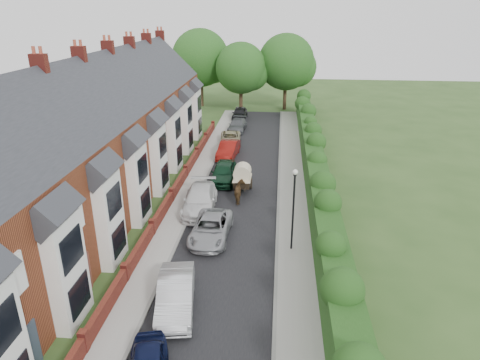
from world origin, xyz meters
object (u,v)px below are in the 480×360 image
(car_white, at_px, (200,200))
(lamppost, at_px, (294,200))
(car_silver_a, at_px, (176,295))
(car_green, at_px, (224,172))
(car_red, at_px, (228,149))
(car_beige, at_px, (230,139))
(car_silver_b, at_px, (211,228))
(car_black, at_px, (240,113))
(horse, at_px, (240,192))
(horse_cart, at_px, (242,176))
(car_grey, at_px, (237,125))

(car_white, bearing_deg, lamppost, -40.79)
(car_silver_a, bearing_deg, car_green, 79.80)
(lamppost, height_order, car_red, lamppost)
(car_beige, bearing_deg, car_silver_b, -92.15)
(lamppost, distance_m, car_black, 32.43)
(car_green, xyz_separation_m, horse, (1.74, -3.90, -0.03))
(car_red, bearing_deg, car_beige, 98.17)
(horse, relative_size, horse_cart, 0.58)
(horse, bearing_deg, car_silver_b, 69.74)
(car_grey, bearing_deg, car_green, -85.56)
(car_black, relative_size, horse_cart, 1.41)
(car_grey, bearing_deg, horse_cart, -80.12)
(lamppost, bearing_deg, car_beige, 106.34)
(lamppost, height_order, car_grey, lamppost)
(lamppost, distance_m, car_beige, 21.74)
(car_silver_b, distance_m, car_red, 15.63)
(lamppost, relative_size, car_red, 1.12)
(car_beige, bearing_deg, car_red, -91.45)
(car_grey, xyz_separation_m, car_black, (-0.27, 5.66, 0.09))
(car_red, bearing_deg, horse_cart, -71.18)
(car_red, height_order, horse_cart, horse_cart)
(car_beige, bearing_deg, car_black, 85.19)
(car_beige, bearing_deg, car_green, -91.74)
(car_red, bearing_deg, car_black, 95.73)
(car_green, xyz_separation_m, car_beige, (-0.63, 10.31, -0.17))
(car_silver_b, distance_m, car_green, 9.40)
(horse, bearing_deg, car_black, -91.40)
(car_silver_b, bearing_deg, horse_cart, 81.54)
(car_white, bearing_deg, car_black, 85.78)
(lamppost, xyz_separation_m, car_green, (-5.44, 10.39, -2.49))
(car_red, xyz_separation_m, horse, (2.10, -10.11, 0.01))
(car_white, bearing_deg, car_silver_b, -73.66)
(car_silver_b, height_order, car_green, car_green)
(car_white, relative_size, horse_cart, 1.74)
(car_silver_b, relative_size, car_beige, 1.08)
(car_white, relative_size, horse, 2.99)
(car_silver_a, xyz_separation_m, car_green, (0.16, 16.24, 0.02))
(car_green, xyz_separation_m, car_grey, (-0.45, 15.68, -0.14))
(car_beige, xyz_separation_m, car_black, (-0.09, 11.03, 0.12))
(car_grey, bearing_deg, car_white, -88.58)
(horse, bearing_deg, car_silver_a, 74.29)
(car_red, bearing_deg, horse, -73.92)
(car_grey, bearing_deg, car_black, 95.58)
(car_white, bearing_deg, horse_cart, 49.70)
(car_beige, xyz_separation_m, car_grey, (0.19, 5.37, 0.03))
(car_grey, bearing_deg, car_beige, -89.18)
(car_silver_a, xyz_separation_m, car_grey, (-0.29, 31.92, -0.11))
(car_silver_a, relative_size, car_green, 1.01)
(car_silver_b, bearing_deg, car_silver_a, -93.61)
(car_silver_b, distance_m, horse_cart, 7.61)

